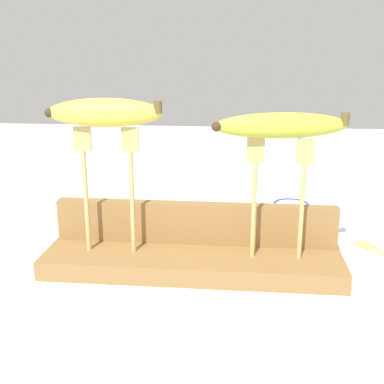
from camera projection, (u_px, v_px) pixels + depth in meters
ground_plane at (192, 271)px, 0.79m from camera, size 3.00×3.00×0.00m
wooden_board at (192, 262)px, 0.79m from camera, size 0.46×0.12×0.03m
board_backstop at (195, 223)px, 0.82m from camera, size 0.46×0.02×0.07m
fork_stand_left at (107, 180)px, 0.76m from camera, size 0.10×0.01×0.20m
fork_stand_right at (279, 189)px, 0.74m from camera, size 0.10×0.01×0.18m
banana_raised_left at (104, 113)px, 0.73m from camera, size 0.17×0.05×0.04m
banana_raised_right at (282, 126)px, 0.71m from camera, size 0.20×0.07×0.04m
wire_coil at (291, 203)px, 1.13m from camera, size 0.08×0.08×0.00m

